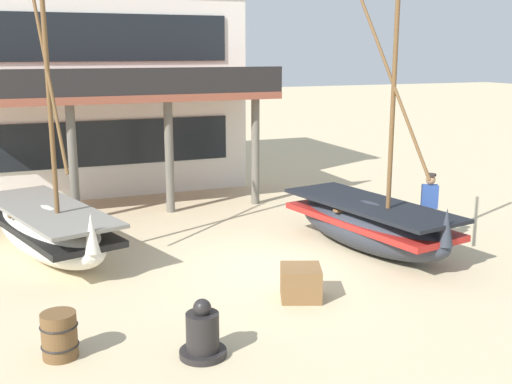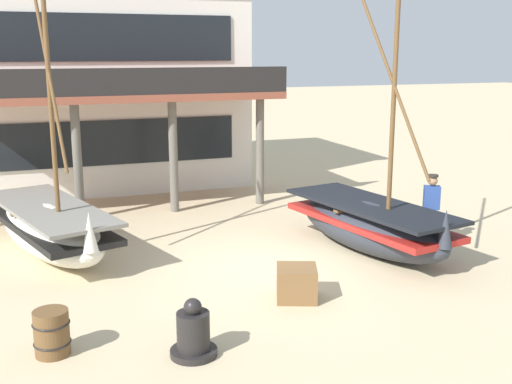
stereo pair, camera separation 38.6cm
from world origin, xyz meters
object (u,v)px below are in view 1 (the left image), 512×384
Objects in this scene: fisherman_by_hull at (429,210)px; harbor_building_main at (89,85)px; fishing_boat_near_left at (370,223)px; cargo_crate at (301,283)px; fishing_boat_centre_large at (49,229)px; wooden_barrel at (59,335)px; capstan_winch at (203,334)px.

fisherman_by_hull is 0.17× the size of harbor_building_main.
fishing_boat_near_left reaches higher than cargo_crate.
fishing_boat_near_left is 0.90× the size of fishing_boat_centre_large.
fishing_boat_centre_large reaches higher than wooden_barrel.
fishing_boat_near_left is 7.95× the size of cargo_crate.
capstan_winch is at bearing -91.97° from harbor_building_main.
capstan_winch is at bearing -21.47° from wooden_barrel.
fisherman_by_hull is (1.49, -0.15, 0.21)m from fishing_boat_near_left.
cargo_crate is at bearing -156.47° from fisherman_by_hull.
cargo_crate is 0.07× the size of harbor_building_main.
capstan_winch is 1.25× the size of cargo_crate.
fisherman_by_hull is 8.90m from wooden_barrel.
fishing_boat_centre_large is 8.60m from fisherman_by_hull.
harbor_building_main is at bearing 75.61° from fishing_boat_centre_large.
fisherman_by_hull is 2.33× the size of cargo_crate.
fishing_boat_near_left reaches higher than fisherman_by_hull.
fisherman_by_hull is 2.41× the size of wooden_barrel.
fishing_boat_centre_large is 9.16m from harbor_building_main.
capstan_winch is 2.76m from cargo_crate.
wooden_barrel is 0.97× the size of cargo_crate.
fisherman_by_hull is 7.36m from capstan_winch.
fisherman_by_hull is (8.25, -2.42, 0.20)m from fishing_boat_centre_large.
fisherman_by_hull is 1.86× the size of capstan_winch.
fisherman_by_hull is at bearing -60.91° from harbor_building_main.
wooden_barrel is at bearing -159.18° from fishing_boat_near_left.
capstan_winch is at bearing -148.13° from cargo_crate.
fishing_boat_near_left is 6.36× the size of capstan_winch.
fishing_boat_near_left is at bearing -18.53° from fishing_boat_centre_large.
fishing_boat_near_left is at bearing -66.95° from harbor_building_main.
harbor_building_main is (-4.58, 10.76, 2.64)m from fishing_boat_near_left.
fishing_boat_centre_large is 7.08× the size of capstan_winch.
capstan_winch is 14.51m from harbor_building_main.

